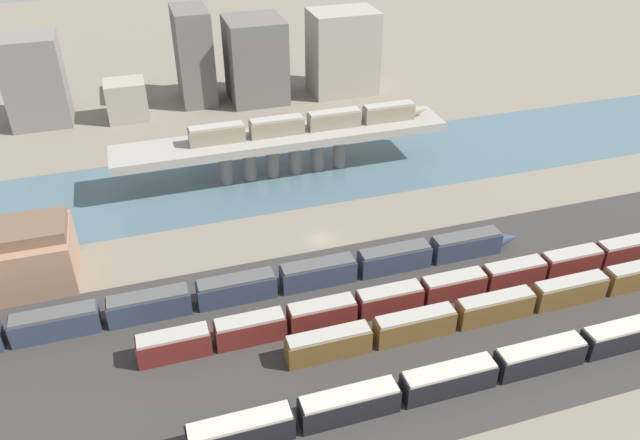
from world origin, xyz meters
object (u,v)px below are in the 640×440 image
train_on_bridge (312,122)px  train_yard_outer (246,287)px  train_yard_near (505,365)px  train_yard_far (429,292)px  train_yard_mid (540,297)px

train_on_bridge → train_yard_outer: (-21.82, -36.99, -8.83)m
train_on_bridge → train_yard_near: size_ratio=0.60×
train_on_bridge → train_yard_near: 64.10m
train_on_bridge → train_yard_far: bearing=-84.6°
train_on_bridge → train_yard_near: bearing=-83.4°
train_yard_near → train_yard_mid: bearing=40.4°
train_yard_near → train_yard_far: (-2.91, 16.72, 0.07)m
train_yard_near → train_yard_mid: (12.32, 10.50, 0.10)m
train_yard_mid → train_yard_near: bearing=-139.6°
train_yard_far → train_yard_outer: (-26.17, 9.35, 0.03)m
train_yard_far → train_yard_near: bearing=-80.1°
train_on_bridge → train_yard_mid: 56.78m
train_yard_mid → train_yard_outer: (-41.40, 15.57, 0.00)m
train_yard_near → train_on_bridge: bearing=96.6°
train_yard_outer → train_yard_far: bearing=-19.7°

